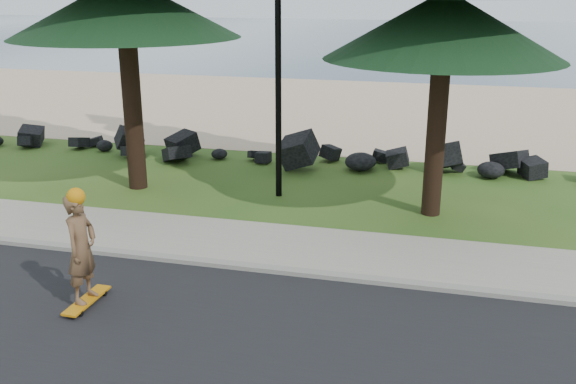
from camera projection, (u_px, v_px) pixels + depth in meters
The scene contains 8 objects.
ground at pixel (236, 247), 12.10m from camera, with size 160.00×160.00×0.00m, color #285119.
kerb at pixel (219, 264), 11.25m from camera, with size 160.00×0.20×0.10m, color gray.
sidewalk at pixel (239, 241), 12.27m from camera, with size 160.00×2.00×0.08m, color gray.
beach_sand at pixel (351, 108), 25.47m from camera, with size 160.00×15.00×0.01m, color tan.
ocean at pixel (411, 37), 59.13m from camera, with size 160.00×58.00×0.01m, color #334B62.
seawall_boulders at pixel (302, 168), 17.26m from camera, with size 60.00×2.40×1.10m, color black, non-canonical shape.
lamp_post at pixel (278, 13), 13.77m from camera, with size 0.25×0.14×8.14m.
skateboarder at pixel (81, 249), 9.61m from camera, with size 0.42×1.02×1.90m.
Camera 1 is at (3.67, -10.60, 4.75)m, focal length 40.00 mm.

